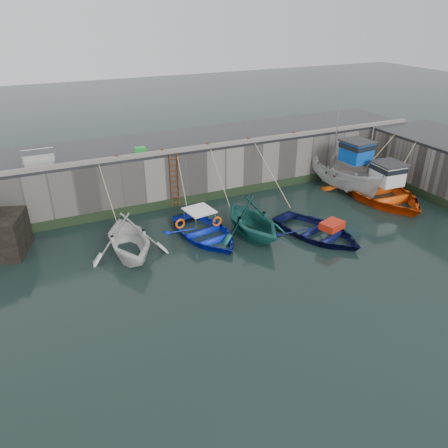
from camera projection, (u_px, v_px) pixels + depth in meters
name	position (u px, v px, depth m)	size (l,w,h in m)	color
ground	(302.00, 289.00, 17.96)	(120.00, 120.00, 0.00)	black
quay_back	(191.00, 164.00, 27.41)	(30.00, 5.00, 3.00)	slate
road_back	(190.00, 139.00, 26.70)	(30.00, 5.00, 0.16)	black
kerb_back	(205.00, 147.00, 24.72)	(30.00, 0.30, 0.20)	slate
algae_back	(207.00, 197.00, 25.92)	(30.00, 0.08, 0.50)	black
ladder	(175.00, 181.00, 24.53)	(0.51, 0.08, 3.20)	#3F1E0F
boat_near_white	(130.00, 254.00, 20.44)	(3.82, 4.42, 2.33)	silver
boat_near_white_rope	(114.00, 225.00, 23.19)	(0.04, 3.15, 3.10)	tan
boat_near_blue	(205.00, 237.00, 21.98)	(3.44, 4.81, 1.00)	#0C24C0
boat_near_blue_rope	(182.00, 211.00, 24.68)	(0.04, 3.09, 3.10)	tan
boat_near_blacktrim	(251.00, 235.00, 22.15)	(3.80, 4.40, 2.32)	#195750
boat_near_blacktrim_rope	(221.00, 207.00, 25.18)	(0.04, 3.60, 3.10)	tan
boat_near_navy	(317.00, 236.00, 22.07)	(3.51, 4.92, 1.02)	#090E3D
boat_near_navy_rope	(272.00, 203.00, 25.70)	(0.04, 4.74, 3.10)	tan
boat_far_white	(346.00, 174.00, 27.18)	(2.84, 6.29, 5.36)	silver
boat_far_orange	(378.00, 190.00, 26.23)	(5.48, 7.35, 4.46)	#E74C0C
fish_crate	(140.00, 150.00, 23.95)	(0.57, 0.41, 0.32)	green
railing	(39.00, 160.00, 22.27)	(1.60, 1.05, 1.00)	#A5A8AD
bollard_a	(117.00, 157.00, 22.90)	(0.18, 0.18, 0.28)	#3F1E0F
bollard_b	(162.00, 151.00, 23.84)	(0.18, 0.18, 0.28)	#3F1E0F
bollard_c	(208.00, 145.00, 24.86)	(0.18, 0.18, 0.28)	#3F1E0F
bollard_d	(248.00, 140.00, 25.83)	(0.18, 0.18, 0.28)	#3F1E0F
bollard_e	(294.00, 134.00, 27.04)	(0.18, 0.18, 0.28)	#3F1E0F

